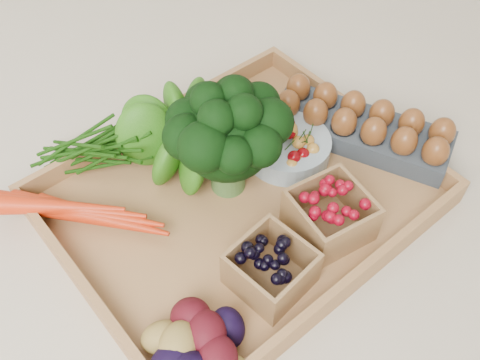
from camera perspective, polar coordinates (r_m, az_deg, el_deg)
ground at (r=0.86m, az=0.00°, el=-2.57°), size 4.00×4.00×0.00m
tray at (r=0.85m, az=0.00°, el=-2.26°), size 0.55×0.45×0.01m
carrots at (r=0.83m, az=-17.52°, el=-3.10°), size 0.24×0.17×0.06m
lettuce at (r=0.86m, az=-5.83°, el=5.78°), size 0.14×0.14×0.14m
broccoli at (r=0.81m, az=-1.35°, el=2.68°), size 0.18×0.18×0.14m
cherry_bowl at (r=0.90m, az=5.12°, el=3.48°), size 0.14×0.14×0.04m
egg_carton at (r=0.94m, az=12.67°, el=5.11°), size 0.22×0.32×0.04m
potatoes at (r=0.67m, az=-4.49°, el=-17.77°), size 0.16×0.16×0.09m
punnet_blackberry at (r=0.74m, az=3.32°, el=-9.40°), size 0.11×0.11×0.07m
punnet_raspberry at (r=0.79m, az=9.58°, el=-3.70°), size 0.12×0.12×0.07m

